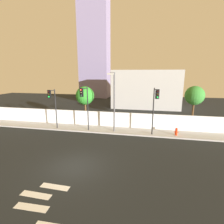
% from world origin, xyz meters
% --- Properties ---
extents(ground_plane, '(80.00, 80.00, 0.00)m').
position_xyz_m(ground_plane, '(0.00, 0.00, 0.00)').
color(ground_plane, black).
extents(sidewalk, '(36.00, 2.40, 0.15)m').
position_xyz_m(sidewalk, '(0.00, 8.20, 0.07)').
color(sidewalk, '#A9A9A9').
rests_on(sidewalk, ground).
extents(perimeter_wall, '(36.00, 0.18, 1.80)m').
position_xyz_m(perimeter_wall, '(0.00, 9.49, 1.05)').
color(perimeter_wall, white).
rests_on(perimeter_wall, sidewalk).
extents(crosswalk_marking, '(3.86, 3.87, 0.01)m').
position_xyz_m(crosswalk_marking, '(-0.15, -4.10, 0.00)').
color(crosswalk_marking, silver).
rests_on(crosswalk_marking, ground).
extents(traffic_light_left, '(0.42, 1.11, 4.64)m').
position_xyz_m(traffic_light_left, '(-5.62, 7.08, 3.53)').
color(traffic_light_left, black).
rests_on(traffic_light_left, sidewalk).
extents(traffic_light_center, '(0.43, 1.52, 4.95)m').
position_xyz_m(traffic_light_center, '(-1.66, 6.88, 3.76)').
color(traffic_light_center, black).
rests_on(traffic_light_center, sidewalk).
extents(traffic_light_right, '(0.47, 1.74, 4.99)m').
position_xyz_m(traffic_light_right, '(5.77, 6.77, 3.79)').
color(traffic_light_right, black).
rests_on(traffic_light_right, sidewalk).
extents(street_lamp_curbside, '(0.61, 1.92, 6.55)m').
position_xyz_m(street_lamp_curbside, '(1.44, 7.49, 4.04)').
color(street_lamp_curbside, '#4C4C51').
rests_on(street_lamp_curbside, sidewalk).
extents(fire_hydrant, '(0.44, 0.26, 0.82)m').
position_xyz_m(fire_hydrant, '(8.17, 7.70, 0.59)').
color(fire_hydrant, red).
rests_on(fire_hydrant, sidewalk).
extents(roadside_tree_leftmost, '(2.36, 2.36, 4.95)m').
position_xyz_m(roadside_tree_leftmost, '(-2.87, 10.32, 3.75)').
color(roadside_tree_leftmost, brown).
rests_on(roadside_tree_leftmost, ground).
extents(roadside_tree_midleft, '(2.16, 2.16, 5.21)m').
position_xyz_m(roadside_tree_midleft, '(10.27, 10.32, 4.10)').
color(roadside_tree_midleft, brown).
rests_on(roadside_tree_midleft, ground).
extents(low_building_distant, '(12.62, 6.00, 7.15)m').
position_xyz_m(low_building_distant, '(4.74, 23.49, 3.58)').
color(low_building_distant, '#B0B0B0').
rests_on(low_building_distant, ground).
extents(tower_on_skyline, '(7.61, 5.00, 25.68)m').
position_xyz_m(tower_on_skyline, '(-9.06, 35.49, 12.84)').
color(tower_on_skyline, '#7F75A2').
rests_on(tower_on_skyline, ground).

